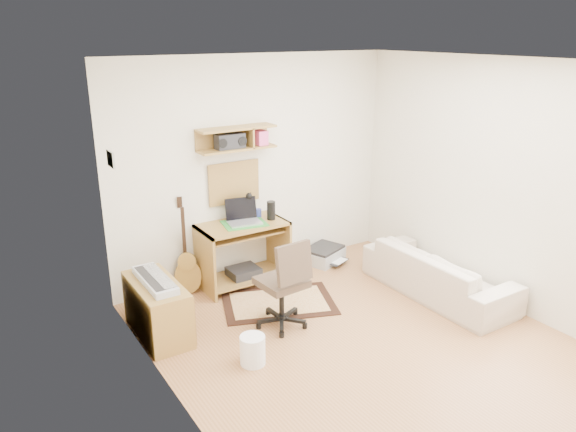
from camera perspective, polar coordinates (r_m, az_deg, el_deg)
floor at (r=5.47m, az=7.42°, el=-12.78°), size 3.60×4.00×0.01m
ceiling at (r=4.68m, az=8.80°, el=15.63°), size 3.60×4.00×0.01m
back_wall at (r=6.51m, az=-3.41°, el=5.02°), size 3.60×0.01×2.60m
left_wall at (r=4.05m, az=-11.91°, el=-4.06°), size 0.01×4.00×2.60m
right_wall at (r=6.21m, az=20.93°, el=3.10°), size 0.01×4.00×2.60m
wall_shelf at (r=6.18m, az=-5.34°, el=8.01°), size 0.90×0.25×0.26m
cork_board at (r=6.39m, az=-5.63°, el=3.48°), size 0.64×0.03×0.49m
wall_photo at (r=5.31m, az=-17.90°, el=5.64°), size 0.02×0.20×0.15m
desk at (r=6.41m, az=-4.68°, el=-3.94°), size 1.00×0.55×0.75m
laptop at (r=6.22m, az=-4.58°, el=0.40°), size 0.43×0.43×0.28m
speaker at (r=6.36m, az=-1.76°, el=0.58°), size 0.10×0.10×0.22m
desk_lamp at (r=6.43m, az=-3.86°, el=1.20°), size 0.11×0.11×0.32m
pencil_cup at (r=6.47m, az=-3.08°, el=0.31°), size 0.07×0.07×0.10m
boombox at (r=6.14m, az=-6.06°, el=7.73°), size 0.32×0.15×0.17m
rug at (r=6.10m, az=-0.99°, el=-8.92°), size 1.40×1.17×0.02m
task_chair at (r=5.47m, az=-0.68°, el=-6.86°), size 0.52×0.52×0.95m
cabinet at (r=5.55m, az=-13.39°, el=-9.34°), size 0.40×0.90×0.55m
music_keyboard at (r=5.42m, az=-13.63°, el=-6.48°), size 0.22×0.72×0.06m
guitar at (r=6.21m, az=-10.50°, el=-3.13°), size 0.35×0.28×1.12m
waste_basket at (r=5.05m, az=-3.68°, el=-13.69°), size 0.29×0.29×0.27m
printer at (r=7.12m, az=3.70°, el=-4.08°), size 0.60×0.53×0.19m
sofa at (r=6.38m, az=15.40°, el=-4.96°), size 0.52×1.80×0.70m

